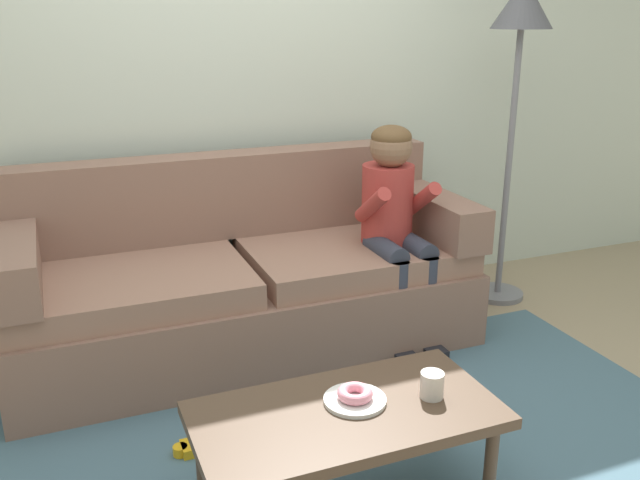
{
  "coord_description": "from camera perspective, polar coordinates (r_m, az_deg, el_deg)",
  "views": [
    {
      "loc": [
        -0.94,
        -2.23,
        1.61
      ],
      "look_at": [
        0.14,
        0.45,
        0.65
      ],
      "focal_mm": 38.21,
      "sensor_mm": 36.0,
      "label": 1
    }
  ],
  "objects": [
    {
      "name": "floor_lamp",
      "position": [
        3.93,
        16.39,
        15.71
      ],
      "size": [
        0.33,
        0.33,
        1.8
      ],
      "color": "slate",
      "rests_on": "ground"
    },
    {
      "name": "plate",
      "position": [
        2.32,
        2.94,
        -13.24
      ],
      "size": [
        0.21,
        0.21,
        0.01
      ],
      "primitive_type": "cylinder",
      "color": "white",
      "rests_on": "coffee_table"
    },
    {
      "name": "donut",
      "position": [
        2.31,
        2.95,
        -12.71
      ],
      "size": [
        0.14,
        0.14,
        0.04
      ],
      "primitive_type": "torus",
      "rotation": [
        0.0,
        0.0,
        0.16
      ],
      "color": "pink",
      "rests_on": "plate"
    },
    {
      "name": "couch",
      "position": [
        3.44,
        -6.43,
        -3.49
      ],
      "size": [
        2.24,
        0.9,
        0.93
      ],
      "color": "#846051",
      "rests_on": "ground"
    },
    {
      "name": "wall_back",
      "position": [
        3.76,
        -7.63,
        15.01
      ],
      "size": [
        8.0,
        0.1,
        2.8
      ],
      "primitive_type": "cube",
      "color": "beige",
      "rests_on": "ground"
    },
    {
      "name": "mug",
      "position": [
        2.36,
        9.36,
        -11.89
      ],
      "size": [
        0.08,
        0.08,
        0.09
      ],
      "primitive_type": "cylinder",
      "color": "silver",
      "rests_on": "coffee_table"
    },
    {
      "name": "area_rug",
      "position": [
        2.72,
        2.97,
        -17.81
      ],
      "size": [
        2.95,
        1.75,
        0.01
      ],
      "primitive_type": "cube",
      "color": "#476675",
      "rests_on": "ground"
    },
    {
      "name": "toy_controller",
      "position": [
        2.78,
        -9.83,
        -16.69
      ],
      "size": [
        0.23,
        0.09,
        0.05
      ],
      "rotation": [
        0.0,
        0.0,
        0.07
      ],
      "color": "gold",
      "rests_on": "ground"
    },
    {
      "name": "person_child",
      "position": [
        3.4,
        6.25,
        2.22
      ],
      "size": [
        0.34,
        0.58,
        1.1
      ],
      "color": "#AD3833",
      "rests_on": "ground"
    },
    {
      "name": "coffee_table",
      "position": [
        2.31,
        2.18,
        -14.91
      ],
      "size": [
        1.0,
        0.51,
        0.39
      ],
      "color": "#4C3828",
      "rests_on": "ground"
    },
    {
      "name": "ground",
      "position": [
        2.91,
        0.83,
        -15.22
      ],
      "size": [
        10.0,
        10.0,
        0.0
      ],
      "primitive_type": "plane",
      "color": "#9E896B"
    }
  ]
}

